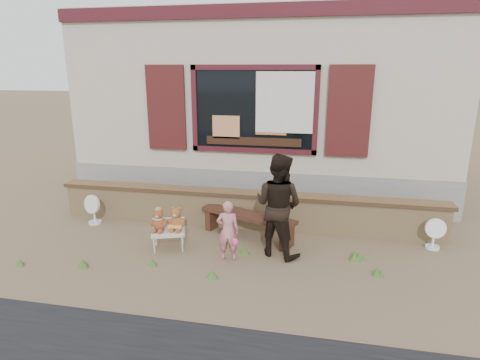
% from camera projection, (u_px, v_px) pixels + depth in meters
% --- Properties ---
extents(ground, '(80.00, 80.00, 0.00)m').
position_uv_depth(ground, '(233.00, 249.00, 6.52)').
color(ground, brown).
rests_on(ground, ground).
extents(shopfront, '(8.04, 5.13, 4.00)m').
position_uv_depth(shopfront, '(270.00, 102.00, 10.21)').
color(shopfront, gray).
rests_on(shopfront, ground).
extents(brick_wall, '(7.10, 0.36, 0.67)m').
position_uv_depth(brick_wall, '(244.00, 209.00, 7.37)').
color(brick_wall, tan).
rests_on(brick_wall, ground).
extents(bench, '(1.74, 1.00, 0.44)m').
position_uv_depth(bench, '(248.00, 220.00, 6.87)').
color(bench, '#361D13').
rests_on(bench, ground).
extents(folding_chair, '(0.64, 0.60, 0.32)m').
position_uv_depth(folding_chair, '(168.00, 232.00, 6.46)').
color(folding_chair, beige).
rests_on(folding_chair, ground).
extents(teddy_bear_left, '(0.35, 0.32, 0.39)m').
position_uv_depth(teddy_bear_left, '(159.00, 219.00, 6.39)').
color(teddy_bear_left, brown).
rests_on(teddy_bear_left, folding_chair).
extents(teddy_bear_right, '(0.36, 0.33, 0.40)m').
position_uv_depth(teddy_bear_right, '(177.00, 218.00, 6.42)').
color(teddy_bear_right, brown).
rests_on(teddy_bear_right, folding_chair).
extents(child, '(0.37, 0.27, 0.94)m').
position_uv_depth(child, '(228.00, 230.00, 6.05)').
color(child, '#D37E83').
rests_on(child, ground).
extents(adult, '(0.97, 0.88, 1.62)m').
position_uv_depth(adult, '(278.00, 205.00, 6.14)').
color(adult, black).
rests_on(adult, ground).
extents(fan_left, '(0.37, 0.24, 0.57)m').
position_uv_depth(fan_left, '(94.00, 209.00, 7.51)').
color(fan_left, silver).
rests_on(fan_left, ground).
extents(fan_right, '(0.33, 0.22, 0.52)m').
position_uv_depth(fan_right, '(434.00, 233.00, 6.47)').
color(fan_right, white).
rests_on(fan_right, ground).
extents(grass_tufts, '(5.32, 1.35, 0.14)m').
position_uv_depth(grass_tufts, '(251.00, 261.00, 5.99)').
color(grass_tufts, '#416628').
rests_on(grass_tufts, ground).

